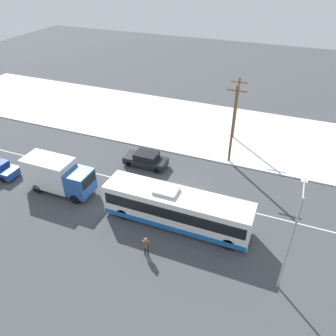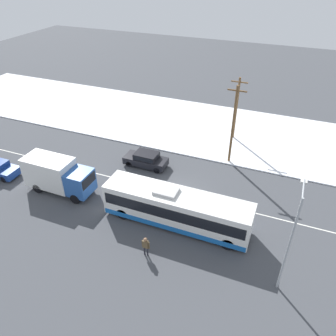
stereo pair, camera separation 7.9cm
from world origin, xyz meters
name	(u,v)px [view 1 (the left image)]	position (x,y,z in m)	size (l,w,h in m)	color
ground_plane	(178,194)	(0.00, 0.00, 0.00)	(120.00, 120.00, 0.00)	#424449
snow_lot	(217,130)	(0.00, 13.48, 0.06)	(80.00, 14.12, 0.12)	white
lane_marking_center	(178,194)	(0.00, 0.00, 0.00)	(60.00, 0.12, 0.00)	silver
city_bus	(177,208)	(1.17, -3.58, 1.53)	(11.69, 2.57, 3.14)	white
box_truck	(57,175)	(-10.16, -3.50, 1.74)	(6.29, 2.30, 3.19)	silver
sedan_car	(146,159)	(-4.64, 3.10, 0.82)	(4.35, 1.80, 1.52)	black
pedestrian_at_stop	(146,245)	(0.33, -7.47, 1.03)	(0.60, 0.27, 1.67)	#23232D
streetlamp	(293,230)	(9.40, -6.27, 4.68)	(0.36, 2.38, 7.46)	#9EA3A8
utility_pole_roadside	(233,124)	(2.96, 7.00, 4.27)	(1.80, 0.24, 8.17)	brown
utility_pole_snowlot	(236,108)	(2.20, 12.27, 3.77)	(1.80, 0.24, 7.17)	brown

